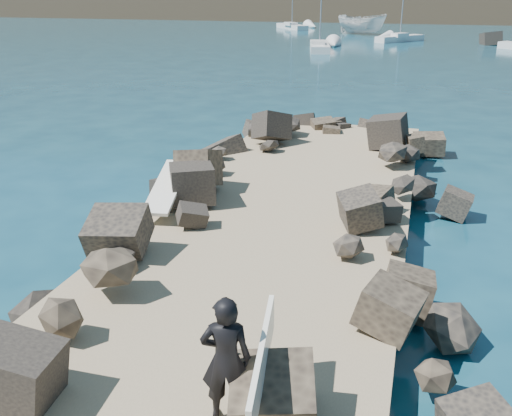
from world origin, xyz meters
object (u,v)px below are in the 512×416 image
object	(u,v)px
surfer_with_board	(231,360)
sailboat_b	(400,38)
surfboard_resting	(168,191)
boat_imported	(362,24)

from	to	relation	value
surfer_with_board	sailboat_b	distance (m)	62.18
surfboard_resting	boat_imported	size ratio (longest dim) A/B	0.38
surfboard_resting	sailboat_b	bearing A→B (deg)	77.38
surfer_with_board	sailboat_b	xyz separation A→B (m)	(-1.10, 62.16, -1.11)
surfer_with_board	sailboat_b	world-z (taller)	sailboat_b
boat_imported	surfer_with_board	size ratio (longest dim) A/B	3.15
sailboat_b	surfer_with_board	bearing A→B (deg)	-88.98
surfboard_resting	surfer_with_board	world-z (taller)	surfer_with_board
surfboard_resting	boat_imported	distance (m)	65.12
surfboard_resting	boat_imported	bearing A→B (deg)	82.46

